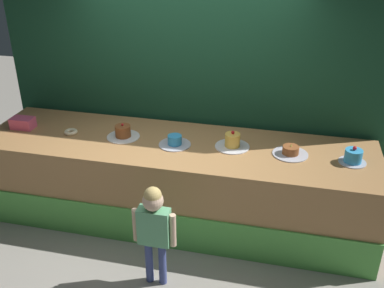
{
  "coord_description": "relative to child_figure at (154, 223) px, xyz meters",
  "views": [
    {
      "loc": [
        1.12,
        -3.47,
        3.03
      ],
      "look_at": [
        0.23,
        0.33,
        1.05
      ],
      "focal_mm": 41.66,
      "sensor_mm": 36.0,
      "label": 1
    }
  ],
  "objects": [
    {
      "name": "cake_left",
      "position": [
        -0.08,
        1.01,
        0.3
      ],
      "size": [
        0.34,
        0.34,
        0.11
      ],
      "color": "silver",
      "rests_on": "stage_platform"
    },
    {
      "name": "cake_far_right",
      "position": [
        1.69,
        1.04,
        0.32
      ],
      "size": [
        0.26,
        0.26,
        0.18
      ],
      "color": "silver",
      "rests_on": "stage_platform"
    },
    {
      "name": "ground_plane",
      "position": [
        -0.08,
        0.49,
        -0.67
      ],
      "size": [
        12.0,
        12.0,
        0.0
      ],
      "primitive_type": "plane",
      "color": "gray"
    },
    {
      "name": "child_figure",
      "position": [
        0.0,
        0.0,
        0.0
      ],
      "size": [
        0.4,
        0.18,
        1.03
      ],
      "color": "#3F4C8C",
      "rests_on": "ground_plane"
    },
    {
      "name": "donut",
      "position": [
        -1.26,
        1.01,
        0.28
      ],
      "size": [
        0.14,
        0.14,
        0.04
      ],
      "primitive_type": "torus",
      "color": "beige",
      "rests_on": "stage_platform"
    },
    {
      "name": "pink_box",
      "position": [
        -1.85,
        1.02,
        0.32
      ],
      "size": [
        0.25,
        0.16,
        0.12
      ],
      "primitive_type": "cube",
      "rotation": [
        0.0,
        0.0,
        0.01
      ],
      "color": "#F45984",
      "rests_on": "stage_platform"
    },
    {
      "name": "stage_platform",
      "position": [
        -0.08,
        1.04,
        -0.21
      ],
      "size": [
        4.17,
        1.12,
        0.93
      ],
      "color": "#B27F4C",
      "rests_on": "ground_plane"
    },
    {
      "name": "cake_far_left",
      "position": [
        -0.67,
        1.06,
        0.31
      ],
      "size": [
        0.35,
        0.35,
        0.16
      ],
      "color": "white",
      "rests_on": "stage_platform"
    },
    {
      "name": "cake_center",
      "position": [
        0.51,
        1.1,
        0.32
      ],
      "size": [
        0.36,
        0.36,
        0.18
      ],
      "color": "silver",
      "rests_on": "stage_platform"
    },
    {
      "name": "cake_right",
      "position": [
        1.1,
        1.07,
        0.29
      ],
      "size": [
        0.36,
        0.36,
        0.13
      ],
      "color": "silver",
      "rests_on": "stage_platform"
    },
    {
      "name": "curtain_backdrop",
      "position": [
        -0.08,
        1.7,
        0.81
      ],
      "size": [
        4.38,
        0.08,
        2.95
      ],
      "primitive_type": "cube",
      "color": "#19472D",
      "rests_on": "ground_plane"
    }
  ]
}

